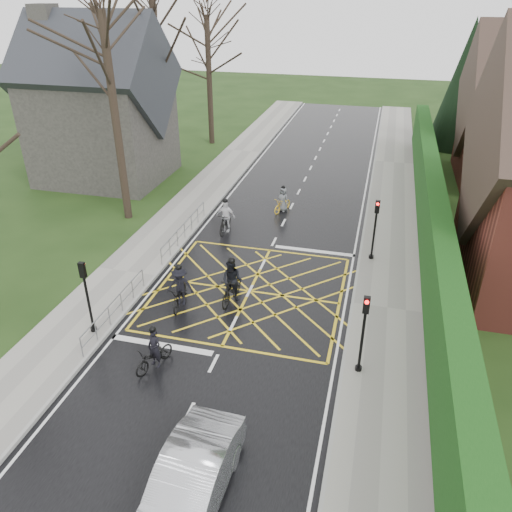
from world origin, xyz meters
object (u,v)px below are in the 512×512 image
at_px(cyclist_rear, 154,354).
at_px(car, 189,485).
at_px(cyclist_back, 232,285).
at_px(cyclist_lead, 283,203).
at_px(cyclist_front, 225,220).
at_px(cyclist_mid, 180,290).

relative_size(cyclist_rear, car, 0.39).
relative_size(cyclist_rear, cyclist_back, 0.87).
bearing_deg(cyclist_lead, car, -64.57).
distance_m(cyclist_back, cyclist_front, 6.89).
bearing_deg(cyclist_rear, cyclist_mid, 119.65).
bearing_deg(cyclist_mid, car, -74.94).
bearing_deg(cyclist_rear, cyclist_back, 94.22).
relative_size(cyclist_back, cyclist_lead, 1.21).
relative_size(cyclist_back, cyclist_mid, 1.03).
xyz_separation_m(cyclist_front, cyclist_lead, (2.48, 3.53, -0.15)).
distance_m(cyclist_rear, cyclist_mid, 3.96).
relative_size(cyclist_back, car, 0.45).
relative_size(cyclist_back, cyclist_front, 1.10).
height_order(cyclist_back, cyclist_lead, cyclist_back).
bearing_deg(cyclist_front, cyclist_back, -69.92).
xyz_separation_m(cyclist_mid, cyclist_front, (-0.31, 7.34, 0.01)).
relative_size(cyclist_mid, car, 0.44).
bearing_deg(cyclist_back, car, -74.05).
relative_size(cyclist_rear, cyclist_lead, 1.06).
bearing_deg(car, cyclist_front, 105.78).
bearing_deg(cyclist_front, cyclist_mid, -87.37).
distance_m(cyclist_rear, cyclist_lead, 14.85).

